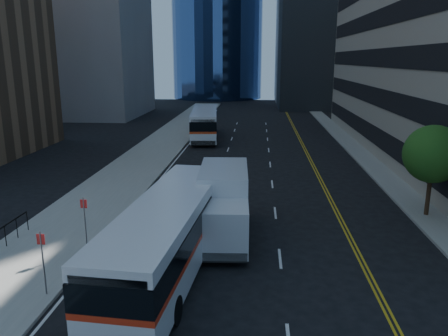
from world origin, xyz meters
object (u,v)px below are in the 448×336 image
(bus_front, at_px, (169,233))
(box_truck, at_px, (223,203))
(street_tree, at_px, (433,154))
(bus_rear, at_px, (205,123))

(bus_front, distance_m, box_truck, 4.33)
(street_tree, distance_m, bus_rear, 29.00)
(street_tree, height_order, bus_front, street_tree)
(bus_front, height_order, bus_rear, bus_rear)
(bus_front, distance_m, bus_rear, 32.02)
(bus_rear, xyz_separation_m, box_truck, (4.35, -28.05, 0.03))
(bus_front, height_order, box_truck, box_truck)
(bus_front, bearing_deg, box_truck, 68.06)
(bus_front, bearing_deg, bus_rear, 98.86)
(bus_rear, distance_m, box_truck, 28.38)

